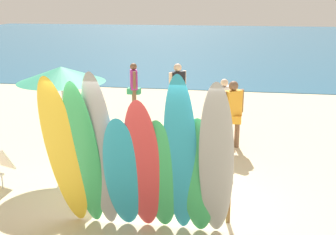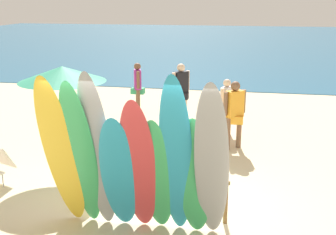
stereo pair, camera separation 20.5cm
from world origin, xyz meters
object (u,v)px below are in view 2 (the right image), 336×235
at_px(surfboard_grey_2, 98,154).
at_px(surfboard_rack, 147,185).
at_px(beach_umbrella, 62,74).
at_px(surfboard_green_1, 81,157).
at_px(surfboard_green_7, 195,178).
at_px(surfboard_grey_8, 212,165).
at_px(surfboard_yellow_0, 61,154).
at_px(beachgoer_midbeach, 234,110).
at_px(beachgoer_by_water, 138,84).
at_px(surfboard_teal_3, 119,175).
at_px(beachgoer_strolling, 226,103).
at_px(surfboard_teal_6, 176,159).
at_px(surfboard_green_5, 157,177).
at_px(surfboard_red_4, 139,168).
at_px(beachgoer_photographing, 181,88).

bearing_deg(surfboard_grey_2, surfboard_rack, 49.15).
bearing_deg(beach_umbrella, surfboard_green_1, -61.51).
distance_m(surfboard_green_7, surfboard_grey_8, 0.43).
relative_size(surfboard_green_1, surfboard_grey_8, 0.95).
bearing_deg(surfboard_yellow_0, beachgoer_midbeach, 66.82).
relative_size(surfboard_green_1, beachgoer_by_water, 1.64).
height_order(surfboard_teal_3, beachgoer_strolling, surfboard_teal_3).
bearing_deg(surfboard_teal_6, beachgoer_midbeach, 81.09).
height_order(surfboard_rack, beachgoer_strolling, beachgoer_strolling).
relative_size(surfboard_green_5, beachgoer_strolling, 1.36).
relative_size(surfboard_yellow_0, surfboard_red_4, 1.13).
distance_m(surfboard_grey_8, beachgoer_midbeach, 4.48).
xyz_separation_m(beachgoer_by_water, beach_umbrella, (-0.33, -4.82, 1.14)).
distance_m(surfboard_yellow_0, surfboard_teal_3, 0.94).
xyz_separation_m(beachgoer_midbeach, beachgoer_by_water, (-3.15, 2.92, -0.04)).
height_order(surfboard_rack, surfboard_green_7, surfboard_green_7).
distance_m(beachgoer_by_water, beachgoer_strolling, 3.40).
relative_size(surfboard_teal_6, surfboard_green_7, 1.34).
relative_size(surfboard_teal_3, surfboard_red_4, 0.88).
distance_m(surfboard_grey_2, beach_umbrella, 3.04).
bearing_deg(surfboard_green_5, surfboard_teal_3, -172.32).
bearing_deg(surfboard_grey_8, surfboard_green_7, 146.40).
bearing_deg(surfboard_green_5, beachgoer_by_water, 108.46).
xyz_separation_m(surfboard_green_7, beachgoer_strolling, (0.16, 5.43, -0.14)).
height_order(surfboard_teal_3, beachgoer_midbeach, surfboard_teal_3).
xyz_separation_m(surfboard_yellow_0, surfboard_grey_8, (2.30, -0.07, 0.01)).
distance_m(surfboard_green_7, beachgoer_midbeach, 4.31).
bearing_deg(surfboard_rack, beachgoer_strolling, 78.04).
xyz_separation_m(surfboard_red_4, beachgoer_midbeach, (1.25, 4.36, -0.18)).
bearing_deg(surfboard_green_7, surfboard_green_5, -177.28).
relative_size(surfboard_grey_2, beachgoer_midbeach, 1.63).
bearing_deg(surfboard_green_1, surfboard_teal_3, 5.65).
bearing_deg(beach_umbrella, surfboard_grey_8, -37.53).
height_order(surfboard_green_1, surfboard_red_4, surfboard_green_1).
bearing_deg(surfboard_green_1, surfboard_rack, 39.12).
distance_m(surfboard_yellow_0, beachgoer_photographing, 6.70).
bearing_deg(beachgoer_by_water, surfboard_teal_3, -5.99).
distance_m(surfboard_green_5, beachgoer_photographing, 6.57).
xyz_separation_m(surfboard_green_1, surfboard_red_4, (0.89, 0.03, -0.12)).
height_order(surfboard_yellow_0, beachgoer_photographing, surfboard_yellow_0).
bearing_deg(surfboard_yellow_0, surfboard_teal_3, 9.68).
bearing_deg(surfboard_teal_3, beachgoer_strolling, 73.22).
relative_size(surfboard_teal_6, surfboard_grey_8, 1.01).
height_order(surfboard_grey_2, beachgoer_by_water, surfboard_grey_2).
bearing_deg(surfboard_grey_2, surfboard_grey_8, -2.04).
bearing_deg(surfboard_red_4, surfboard_teal_6, -4.09).
bearing_deg(surfboard_green_5, surfboard_green_1, -172.74).
xyz_separation_m(surfboard_rack, surfboard_green_5, (0.29, -0.57, 0.41)).
distance_m(surfboard_red_4, surfboard_green_5, 0.31).
distance_m(surfboard_grey_2, surfboard_green_5, 0.95).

